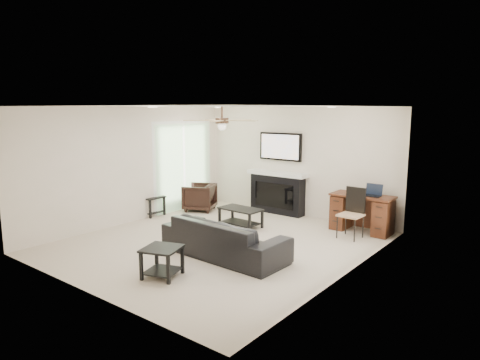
# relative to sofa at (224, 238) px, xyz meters

# --- Properties ---
(room_shell) EXTENTS (5.50, 5.54, 2.52)m
(room_shell) POSITION_rel_sofa_xyz_m (-0.36, 0.58, 1.36)
(room_shell) COLOR beige
(room_shell) RESTS_ON ground
(sofa) EXTENTS (2.25, 0.94, 0.65)m
(sofa) POSITION_rel_sofa_xyz_m (0.00, 0.00, 0.00)
(sofa) COLOR black
(sofa) RESTS_ON ground
(armchair) EXTENTS (0.95, 0.94, 0.66)m
(armchair) POSITION_rel_sofa_xyz_m (-2.60, 2.15, 0.00)
(armchair) COLOR black
(armchair) RESTS_ON ground
(coffee_table) EXTENTS (0.92, 0.53, 0.40)m
(coffee_table) POSITION_rel_sofa_xyz_m (-0.90, 1.60, -0.12)
(coffee_table) COLOR black
(coffee_table) RESTS_ON ground
(end_table_near) EXTENTS (0.66, 0.66, 0.45)m
(end_table_near) POSITION_rel_sofa_xyz_m (-0.15, -1.25, -0.10)
(end_table_near) COLOR black
(end_table_near) RESTS_ON ground
(end_table_left) EXTENTS (0.50, 0.50, 0.45)m
(end_table_left) POSITION_rel_sofa_xyz_m (-3.15, 1.10, -0.10)
(end_table_left) COLOR black
(end_table_left) RESTS_ON ground
(fireplace_unit) EXTENTS (1.52, 0.34, 1.91)m
(fireplace_unit) POSITION_rel_sofa_xyz_m (-0.96, 3.08, 0.63)
(fireplace_unit) COLOR black
(fireplace_unit) RESTS_ON ground
(desk) EXTENTS (1.22, 0.56, 0.76)m
(desk) POSITION_rel_sofa_xyz_m (1.24, 2.82, 0.06)
(desk) COLOR #401B10
(desk) RESTS_ON ground
(desk_chair) EXTENTS (0.44, 0.46, 0.97)m
(desk_chair) POSITION_rel_sofa_xyz_m (1.24, 2.27, 0.16)
(desk_chair) COLOR black
(desk_chair) RESTS_ON ground
(laptop) EXTENTS (0.33, 0.24, 0.23)m
(laptop) POSITION_rel_sofa_xyz_m (1.44, 2.80, 0.55)
(laptop) COLOR black
(laptop) RESTS_ON desk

